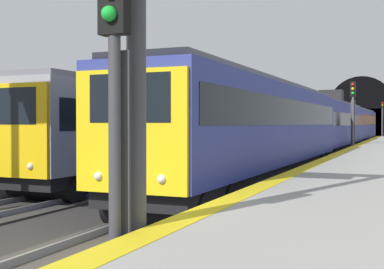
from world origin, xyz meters
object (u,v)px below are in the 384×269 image
(train_main_approaching, at_px, (331,125))
(railway_signal_mid, at_px, (353,113))
(railway_signal_near, at_px, (115,94))
(train_adjacent_platform, at_px, (266,126))
(railway_signal_far, at_px, (382,118))

(train_main_approaching, distance_m, railway_signal_mid, 4.01)
(railway_signal_near, relative_size, railway_signal_mid, 0.87)
(train_adjacent_platform, height_order, railway_signal_near, train_adjacent_platform)
(railway_signal_far, bearing_deg, train_adjacent_platform, -9.46)
(train_main_approaching, distance_m, train_adjacent_platform, 4.97)
(train_main_approaching, height_order, railway_signal_near, train_main_approaching)
(railway_signal_near, bearing_deg, train_adjacent_platform, -168.76)
(railway_signal_near, bearing_deg, railway_signal_far, -180.00)
(train_main_approaching, xyz_separation_m, railway_signal_near, (-34.74, -1.88, 0.49))
(railway_signal_near, xyz_separation_m, railway_signal_far, (75.46, -0.00, 0.45))
(railway_signal_near, height_order, railway_signal_mid, railway_signal_mid)
(railway_signal_mid, distance_m, railway_signal_far, 44.15)
(train_main_approaching, xyz_separation_m, train_adjacent_platform, (-0.33, 4.96, -0.05))
(train_adjacent_platform, distance_m, railway_signal_mid, 7.56)
(railway_signal_near, bearing_deg, railway_signal_mid, -180.00)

